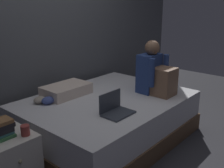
% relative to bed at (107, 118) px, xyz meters
% --- Properties ---
extents(ground_plane, '(8.00, 8.00, 0.00)m').
position_rel_bed_xyz_m(ground_plane, '(-0.20, -0.30, -0.26)').
color(ground_plane, '#2D2D33').
extents(wall_back, '(5.60, 0.10, 2.70)m').
position_rel_bed_xyz_m(wall_back, '(-0.20, 0.90, 1.09)').
color(wall_back, '#4C4F54').
rests_on(wall_back, ground_plane).
extents(bed, '(2.00, 1.50, 0.53)m').
position_rel_bed_xyz_m(bed, '(0.00, 0.00, 0.00)').
color(bed, brown).
rests_on(bed, ground_plane).
extents(nightstand, '(0.44, 0.46, 0.54)m').
position_rel_bed_xyz_m(nightstand, '(-1.30, 0.00, 0.01)').
color(nightstand, beige).
rests_on(nightstand, ground_plane).
extents(person_sitting, '(0.39, 0.44, 0.66)m').
position_rel_bed_xyz_m(person_sitting, '(0.53, -0.32, 0.52)').
color(person_sitting, navy).
rests_on(person_sitting, bed).
extents(laptop, '(0.32, 0.23, 0.22)m').
position_rel_bed_xyz_m(laptop, '(-0.29, -0.37, 0.32)').
color(laptop, '#333842').
rests_on(laptop, bed).
extents(pillow, '(0.56, 0.36, 0.13)m').
position_rel_bed_xyz_m(pillow, '(-0.25, 0.45, 0.33)').
color(pillow, beige).
rests_on(pillow, bed).
extents(book_stack, '(0.23, 0.16, 0.15)m').
position_rel_bed_xyz_m(book_stack, '(-1.33, -0.00, 0.36)').
color(book_stack, '#387042').
rests_on(book_stack, nightstand).
extents(mug, '(0.08, 0.08, 0.09)m').
position_rel_bed_xyz_m(mug, '(-1.17, -0.12, 0.33)').
color(mug, '#933833').
rests_on(mug, nightstand).
extents(clothes_pile, '(0.34, 0.21, 0.09)m').
position_rel_bed_xyz_m(clothes_pile, '(-0.53, 0.43, 0.31)').
color(clothes_pile, gray).
rests_on(clothes_pile, bed).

